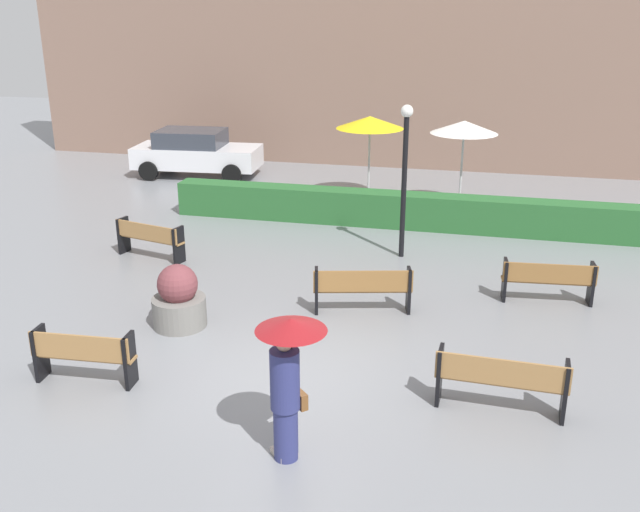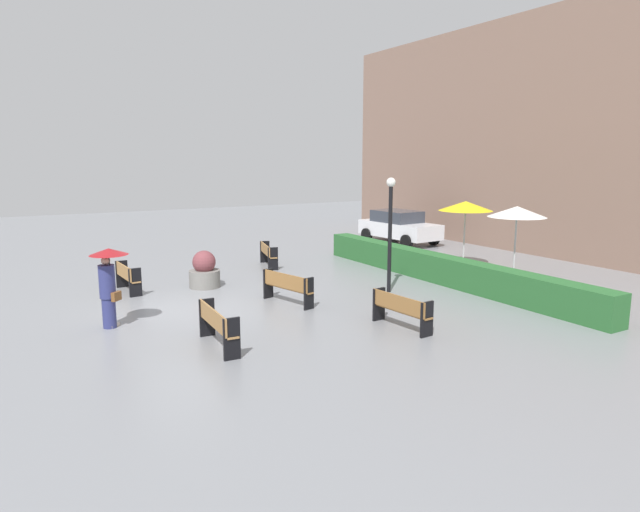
% 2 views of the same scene
% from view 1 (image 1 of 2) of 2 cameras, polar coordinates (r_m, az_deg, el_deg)
% --- Properties ---
extents(ground_plane, '(60.00, 60.00, 0.00)m').
position_cam_1_polar(ground_plane, '(11.49, -2.98, -9.57)').
color(ground_plane, gray).
extents(bench_mid_center, '(1.89, 0.76, 0.88)m').
position_cam_1_polar(bench_mid_center, '(13.47, 3.46, -2.49)').
color(bench_mid_center, olive).
rests_on(bench_mid_center, ground).
extents(bench_near_right, '(1.89, 0.44, 0.89)m').
position_cam_1_polar(bench_near_right, '(10.61, 14.36, -9.56)').
color(bench_near_right, '#9E7242').
rests_on(bench_near_right, ground).
extents(bench_far_right, '(1.80, 0.53, 0.84)m').
position_cam_1_polar(bench_far_right, '(14.63, 17.89, -1.76)').
color(bench_far_right, olive).
rests_on(bench_far_right, ground).
extents(bench_far_left, '(1.78, 0.77, 0.86)m').
position_cam_1_polar(bench_far_left, '(16.80, -13.57, 1.48)').
color(bench_far_left, '#9E7242').
rests_on(bench_far_left, ground).
extents(bench_near_left, '(1.63, 0.47, 0.87)m').
position_cam_1_polar(bench_near_left, '(11.63, -18.52, -7.45)').
color(bench_near_left, '#9E7242').
rests_on(bench_near_left, ground).
extents(pedestrian_with_umbrella, '(0.91, 0.91, 1.97)m').
position_cam_1_polar(pedestrian_with_umbrella, '(9.01, -2.62, -9.32)').
color(pedestrian_with_umbrella, navy).
rests_on(pedestrian_with_umbrella, ground).
extents(planter_pot, '(0.98, 0.98, 1.19)m').
position_cam_1_polar(planter_pot, '(13.17, -11.30, -3.49)').
color(planter_pot, slate).
rests_on(planter_pot, ground).
extents(lamp_post, '(0.28, 0.28, 3.51)m').
position_cam_1_polar(lamp_post, '(16.13, 6.83, 7.31)').
color(lamp_post, black).
rests_on(lamp_post, ground).
extents(patio_umbrella_yellow, '(1.97, 1.97, 2.52)m').
position_cam_1_polar(patio_umbrella_yellow, '(20.87, 4.04, 10.66)').
color(patio_umbrella_yellow, silver).
rests_on(patio_umbrella_yellow, ground).
extents(patio_umbrella_white, '(1.86, 1.86, 2.55)m').
position_cam_1_polar(patio_umbrella_white, '(20.21, 11.52, 10.10)').
color(patio_umbrella_white, silver).
rests_on(patio_umbrella_white, ground).
extents(hedge_strip, '(12.49, 0.70, 0.90)m').
position_cam_1_polar(hedge_strip, '(18.83, 6.75, 3.68)').
color(hedge_strip, '#28602D').
rests_on(hedge_strip, ground).
extents(building_facade, '(28.00, 1.20, 10.08)m').
position_cam_1_polar(building_facade, '(25.76, 7.31, 18.30)').
color(building_facade, '#846656').
rests_on(building_facade, ground).
extents(parked_car, '(4.33, 2.24, 1.57)m').
position_cam_1_polar(parked_car, '(24.66, -9.96, 8.22)').
color(parked_car, silver).
rests_on(parked_car, ground).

